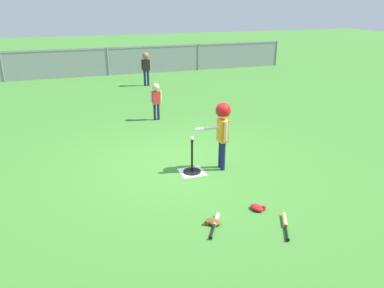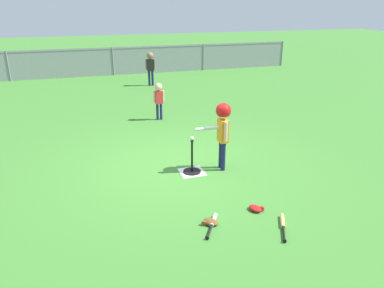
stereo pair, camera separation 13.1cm
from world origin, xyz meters
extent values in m
plane|color=#3D7A2D|center=(0.00, 0.00, 0.00)|extent=(60.00, 60.00, 0.00)
cube|color=white|center=(0.20, -0.35, 0.00)|extent=(0.44, 0.44, 0.01)
cylinder|color=black|center=(0.20, -0.35, 0.01)|extent=(0.32, 0.32, 0.03)
cylinder|color=black|center=(0.20, -0.35, 0.32)|extent=(0.04, 0.04, 0.60)
cylinder|color=black|center=(0.20, -0.35, 0.61)|extent=(0.06, 0.06, 0.02)
sphere|color=white|center=(0.20, -0.35, 0.66)|extent=(0.07, 0.07, 0.07)
cylinder|color=#191E4C|center=(0.77, -0.44, 0.27)|extent=(0.08, 0.08, 0.54)
cylinder|color=#191E4C|center=(0.78, -0.32, 0.27)|extent=(0.08, 0.08, 0.54)
cube|color=orange|center=(0.77, -0.38, 0.75)|extent=(0.15, 0.25, 0.42)
cylinder|color=beige|center=(0.77, -0.53, 0.78)|extent=(0.06, 0.06, 0.36)
cylinder|color=beige|center=(0.78, -0.23, 0.78)|extent=(0.06, 0.06, 0.36)
sphere|color=beige|center=(0.77, -0.38, 1.09)|extent=(0.24, 0.24, 0.24)
sphere|color=red|center=(0.77, -0.38, 1.12)|extent=(0.28, 0.28, 0.28)
cylinder|color=silver|center=(0.56, -0.37, 0.81)|extent=(0.60, 0.08, 0.06)
cylinder|color=#191E4C|center=(0.43, 2.98, 0.22)|extent=(0.07, 0.07, 0.43)
cylinder|color=#191E4C|center=(0.33, 2.98, 0.22)|extent=(0.07, 0.07, 0.43)
cube|color=red|center=(0.38, 2.98, 0.60)|extent=(0.20, 0.13, 0.34)
cylinder|color=beige|center=(0.50, 2.98, 0.62)|extent=(0.05, 0.05, 0.29)
cylinder|color=beige|center=(0.26, 2.99, 0.62)|extent=(0.05, 0.05, 0.29)
sphere|color=beige|center=(0.38, 2.98, 0.87)|extent=(0.19, 0.19, 0.19)
cylinder|color=#191E4C|center=(1.12, 7.21, 0.27)|extent=(0.08, 0.08, 0.54)
cylinder|color=#191E4C|center=(1.00, 7.22, 0.27)|extent=(0.08, 0.08, 0.54)
cube|color=black|center=(1.06, 7.21, 0.75)|extent=(0.25, 0.17, 0.42)
cylinder|color=#8C6647|center=(1.21, 7.19, 0.78)|extent=(0.06, 0.06, 0.36)
cylinder|color=#8C6647|center=(0.91, 7.23, 0.78)|extent=(0.06, 0.06, 0.36)
sphere|color=#8C6647|center=(1.06, 7.21, 1.09)|extent=(0.24, 0.24, 0.24)
cylinder|color=silver|center=(-0.01, -2.00, 0.03)|extent=(0.21, 0.28, 0.06)
cylinder|color=black|center=(-0.17, -2.25, 0.03)|extent=(0.18, 0.26, 0.03)
cylinder|color=black|center=(-0.24, -2.37, 0.03)|extent=(0.05, 0.04, 0.05)
cylinder|color=#DBB266|center=(0.90, -2.32, 0.03)|extent=(0.20, 0.31, 0.06)
cylinder|color=black|center=(0.75, -2.60, 0.03)|extent=(0.17, 0.29, 0.03)
cylinder|color=black|center=(0.68, -2.74, 0.03)|extent=(0.05, 0.04, 0.05)
ellipsoid|color=brown|center=(-0.07, -2.04, 0.04)|extent=(0.27, 0.27, 0.07)
cube|color=brown|center=(-0.17, -2.04, 0.04)|extent=(0.06, 0.06, 0.06)
ellipsoid|color=#B21919|center=(0.69, -1.90, 0.04)|extent=(0.22, 0.26, 0.07)
cube|color=#B21919|center=(0.78, -1.94, 0.04)|extent=(0.05, 0.06, 0.06)
cylinder|color=slate|center=(-4.00, 9.73, 0.57)|extent=(0.06, 0.06, 1.15)
cylinder|color=slate|center=(0.00, 9.73, 0.57)|extent=(0.06, 0.06, 1.15)
cylinder|color=slate|center=(4.00, 9.73, 0.57)|extent=(0.06, 0.06, 1.15)
cylinder|color=slate|center=(8.00, 9.73, 0.57)|extent=(0.06, 0.06, 1.15)
cube|color=gray|center=(0.00, 9.73, 1.09)|extent=(16.00, 0.03, 0.03)
cube|color=gray|center=(0.00, 9.73, 0.57)|extent=(16.00, 0.01, 1.15)
camera|label=1|loc=(-1.81, -6.13, 2.91)|focal=34.64mm
camera|label=2|loc=(-1.68, -6.17, 2.91)|focal=34.64mm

